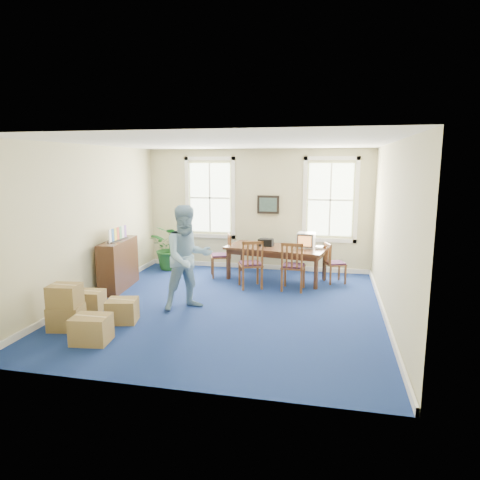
% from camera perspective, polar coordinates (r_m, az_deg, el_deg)
% --- Properties ---
extents(floor, '(6.50, 6.50, 0.00)m').
position_cam_1_polar(floor, '(8.66, -1.50, -8.84)').
color(floor, navy).
rests_on(floor, ground).
extents(ceiling, '(6.50, 6.50, 0.00)m').
position_cam_1_polar(ceiling, '(8.19, -1.61, 12.83)').
color(ceiling, white).
rests_on(ceiling, ground).
extents(wall_back, '(6.50, 0.00, 6.50)m').
position_cam_1_polar(wall_back, '(11.43, 2.32, 4.04)').
color(wall_back, beige).
rests_on(wall_back, ground).
extents(wall_front, '(6.50, 0.00, 6.50)m').
position_cam_1_polar(wall_front, '(5.23, -10.03, -3.46)').
color(wall_front, beige).
rests_on(wall_front, ground).
extents(wall_left, '(0.00, 6.50, 6.50)m').
position_cam_1_polar(wall_left, '(9.44, -19.55, 2.16)').
color(wall_left, beige).
rests_on(wall_left, ground).
extents(wall_right, '(0.00, 6.50, 6.50)m').
position_cam_1_polar(wall_right, '(8.11, 19.50, 0.94)').
color(wall_right, beige).
rests_on(wall_right, ground).
extents(baseboard_back, '(6.00, 0.04, 0.12)m').
position_cam_1_polar(baseboard_back, '(11.67, 2.24, -3.52)').
color(baseboard_back, white).
rests_on(baseboard_back, ground).
extents(baseboard_left, '(0.04, 6.50, 0.12)m').
position_cam_1_polar(baseboard_left, '(9.75, -18.86, -6.84)').
color(baseboard_left, white).
rests_on(baseboard_left, ground).
extents(baseboard_right, '(0.04, 6.50, 0.12)m').
position_cam_1_polar(baseboard_right, '(8.48, 18.68, -9.38)').
color(baseboard_right, white).
rests_on(baseboard_right, ground).
extents(window_left, '(1.40, 0.12, 2.20)m').
position_cam_1_polar(window_left, '(11.68, -4.02, 5.63)').
color(window_left, white).
rests_on(window_left, ground).
extents(window_right, '(1.40, 0.12, 2.20)m').
position_cam_1_polar(window_right, '(11.22, 11.96, 5.25)').
color(window_right, white).
rests_on(window_right, ground).
extents(wall_picture, '(0.58, 0.06, 0.48)m').
position_cam_1_polar(wall_picture, '(11.32, 3.78, 4.73)').
color(wall_picture, black).
rests_on(wall_picture, ground).
extents(conference_table, '(2.56, 1.53, 0.82)m').
position_cam_1_polar(conference_table, '(10.55, 4.85, -3.08)').
color(conference_table, '#482A19').
rests_on(conference_table, ground).
extents(crt_tv, '(0.44, 0.47, 0.36)m').
position_cam_1_polar(crt_tv, '(10.42, 8.80, -0.02)').
color(crt_tv, '#B7B7BC').
rests_on(crt_tv, conference_table).
extents(game_console, '(0.20, 0.24, 0.06)m').
position_cam_1_polar(game_console, '(10.38, 10.55, -0.98)').
color(game_console, white).
rests_on(game_console, conference_table).
extents(equipment_bag, '(0.37, 0.26, 0.18)m').
position_cam_1_polar(equipment_bag, '(10.53, 3.46, -0.33)').
color(equipment_bag, black).
rests_on(equipment_bag, conference_table).
extents(chair_near_left, '(0.66, 0.66, 1.12)m').
position_cam_1_polar(chair_near_left, '(9.80, 1.41, -3.16)').
color(chair_near_left, brown).
rests_on(chair_near_left, ground).
extents(chair_near_right, '(0.53, 0.53, 1.11)m').
position_cam_1_polar(chair_near_right, '(9.67, 7.12, -3.43)').
color(chair_near_right, brown).
rests_on(chair_near_right, ground).
extents(chair_end_left, '(0.62, 0.62, 1.08)m').
position_cam_1_polar(chair_end_left, '(10.78, -2.62, -2.05)').
color(chair_end_left, brown).
rests_on(chair_end_left, ground).
extents(chair_end_right, '(0.56, 0.56, 0.96)m').
position_cam_1_polar(chair_end_right, '(10.45, 12.58, -3.00)').
color(chair_end_right, brown).
rests_on(chair_end_right, ground).
extents(man, '(1.26, 1.23, 2.04)m').
position_cam_1_polar(man, '(8.34, -6.96, -2.36)').
color(man, '#83AAC8').
rests_on(man, ground).
extents(credenza, '(0.55, 1.48, 1.13)m').
position_cam_1_polar(credenza, '(10.11, -15.88, -3.11)').
color(credenza, '#482A19').
rests_on(credenza, ground).
extents(brochure_rack, '(0.15, 0.72, 0.32)m').
position_cam_1_polar(brochure_rack, '(9.96, -15.98, 0.95)').
color(brochure_rack, '#99999E').
rests_on(brochure_rack, credenza).
extents(potted_plant, '(1.34, 1.27, 1.19)m').
position_cam_1_polar(potted_plant, '(11.62, -9.15, -0.99)').
color(potted_plant, '#194C1B').
rests_on(potted_plant, ground).
extents(cardboard_boxes, '(1.65, 1.65, 0.83)m').
position_cam_1_polar(cardboard_boxes, '(7.96, -20.57, -8.09)').
color(cardboard_boxes, olive).
rests_on(cardboard_boxes, ground).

